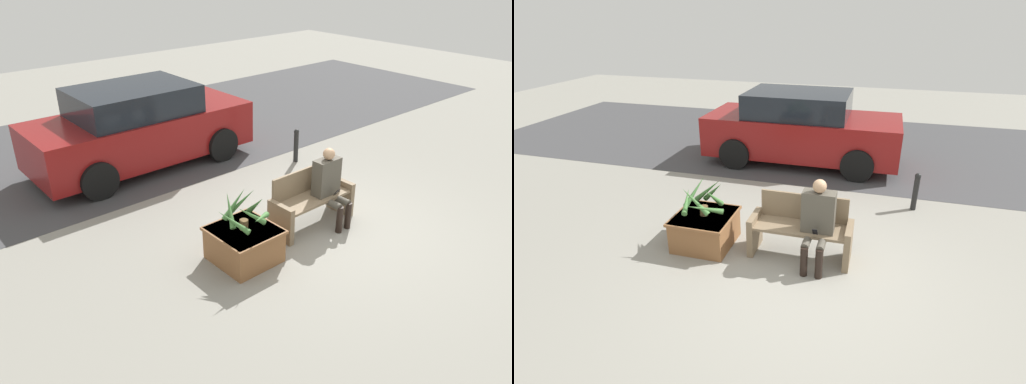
% 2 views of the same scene
% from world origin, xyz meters
% --- Properties ---
extents(ground_plane, '(30.00, 30.00, 0.00)m').
position_xyz_m(ground_plane, '(0.00, 0.00, 0.00)').
color(ground_plane, gray).
extents(road_surface, '(20.00, 6.00, 0.01)m').
position_xyz_m(road_surface, '(0.00, 5.89, 0.00)').
color(road_surface, '#424244').
rests_on(road_surface, ground_plane).
extents(bench, '(1.48, 0.52, 0.90)m').
position_xyz_m(bench, '(-0.23, 0.42, 0.42)').
color(bench, '#7A664C').
rests_on(bench, ground_plane).
extents(person_seated, '(0.46, 0.57, 1.28)m').
position_xyz_m(person_seated, '(0.02, 0.26, 0.72)').
color(person_seated, '#4C473D').
rests_on(person_seated, ground_plane).
extents(planter_box, '(0.88, 0.90, 0.51)m').
position_xyz_m(planter_box, '(-1.71, 0.30, 0.27)').
color(planter_box, brown).
rests_on(planter_box, ground_plane).
extents(potted_plant, '(0.73, 0.70, 0.54)m').
position_xyz_m(potted_plant, '(-1.71, 0.29, 0.79)').
color(potted_plant, brown).
rests_on(potted_plant, planter_box).
extents(parked_car, '(4.41, 1.98, 1.65)m').
position_xyz_m(parked_car, '(-1.07, 4.37, 0.81)').
color(parked_car, maroon).
rests_on(parked_car, ground_plane).
extents(bollard_post, '(0.11, 0.11, 0.71)m').
position_xyz_m(bollard_post, '(1.45, 2.42, 0.37)').
color(bollard_post, black).
rests_on(bollard_post, ground_plane).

